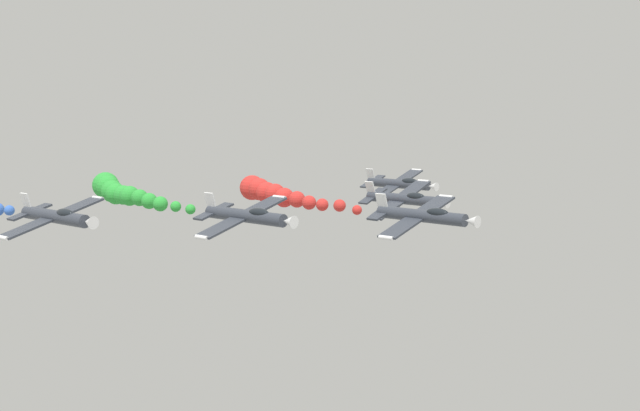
{
  "coord_description": "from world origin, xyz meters",
  "views": [
    {
      "loc": [
        61.17,
        55.8,
        132.65
      ],
      "look_at": [
        0.0,
        0.0,
        122.8
      ],
      "focal_mm": 48.6,
      "sensor_mm": 36.0,
      "label": 1
    }
  ],
  "objects_px": {
    "airplane_lead": "(423,216)",
    "airplane_right_outer": "(56,216)",
    "airplane_left_outer": "(399,184)",
    "airplane_right_inner": "(247,216)",
    "airplane_left_inner": "(404,199)"
  },
  "relations": [
    {
      "from": "airplane_lead",
      "to": "airplane_right_outer",
      "type": "bearing_deg",
      "value": -42.13
    },
    {
      "from": "airplane_left_outer",
      "to": "airplane_right_outer",
      "type": "xyz_separation_m",
      "value": [
        46.72,
        -0.21,
        0.48
      ]
    },
    {
      "from": "airplane_left_outer",
      "to": "airplane_right_outer",
      "type": "relative_size",
      "value": 1.0
    },
    {
      "from": "airplane_right_inner",
      "to": "airplane_left_outer",
      "type": "xyz_separation_m",
      "value": [
        -35.75,
        -11.15,
        -0.47
      ]
    },
    {
      "from": "airplane_left_outer",
      "to": "airplane_right_outer",
      "type": "bearing_deg",
      "value": -0.26
    },
    {
      "from": "airplane_lead",
      "to": "airplane_left_inner",
      "type": "distance_m",
      "value": 16.58
    },
    {
      "from": "airplane_right_inner",
      "to": "airplane_left_outer",
      "type": "distance_m",
      "value": 37.45
    },
    {
      "from": "airplane_left_outer",
      "to": "airplane_right_outer",
      "type": "distance_m",
      "value": 46.73
    },
    {
      "from": "airplane_left_outer",
      "to": "airplane_right_outer",
      "type": "height_order",
      "value": "airplane_right_outer"
    },
    {
      "from": "airplane_left_inner",
      "to": "airplane_right_outer",
      "type": "xyz_separation_m",
      "value": [
        35.18,
        -9.57,
        0.71
      ]
    },
    {
      "from": "airplane_right_inner",
      "to": "airplane_right_outer",
      "type": "xyz_separation_m",
      "value": [
        10.98,
        -11.36,
        0.01
      ]
    },
    {
      "from": "airplane_right_inner",
      "to": "airplane_right_outer",
      "type": "bearing_deg",
      "value": -45.98
    },
    {
      "from": "airplane_lead",
      "to": "airplane_left_inner",
      "type": "height_order",
      "value": "airplane_lead"
    },
    {
      "from": "airplane_right_inner",
      "to": "airplane_right_outer",
      "type": "height_order",
      "value": "airplane_right_outer"
    },
    {
      "from": "airplane_left_inner",
      "to": "airplane_right_inner",
      "type": "xyz_separation_m",
      "value": [
        24.2,
        1.79,
        0.7
      ]
    }
  ]
}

